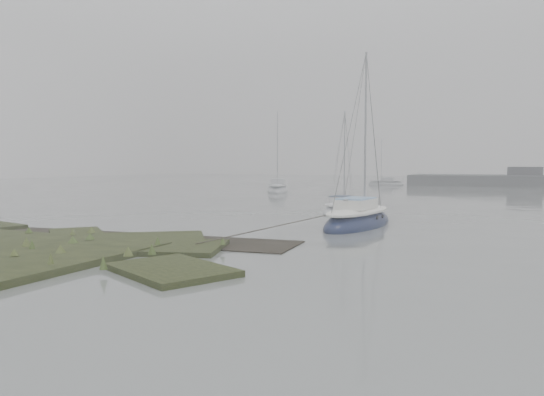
{
  "coord_description": "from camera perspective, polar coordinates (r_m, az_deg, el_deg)",
  "views": [
    {
      "loc": [
        9.19,
        -12.57,
        3.09
      ],
      "look_at": [
        1.21,
        4.64,
        1.8
      ],
      "focal_mm": 35.0,
      "sensor_mm": 36.0,
      "label": 1
    }
  ],
  "objects": [
    {
      "name": "ground",
      "position": [
        43.66,
        12.68,
        -0.26
      ],
      "size": [
        160.0,
        160.0,
        0.0
      ],
      "primitive_type": "plane",
      "color": "slate",
      "rests_on": "ground"
    },
    {
      "name": "sailboat_main",
      "position": [
        25.65,
        9.23,
        -2.45
      ],
      "size": [
        2.79,
        6.6,
        9.04
      ],
      "rotation": [
        0.0,
        0.0,
        -0.11
      ],
      "color": "#131B3B",
      "rests_on": "ground"
    },
    {
      "name": "sailboat_white",
      "position": [
        32.74,
        7.42,
        -1.19
      ],
      "size": [
        1.59,
        4.75,
        6.69
      ],
      "rotation": [
        0.0,
        0.0,
        -0.01
      ],
      "color": "silver",
      "rests_on": "ground"
    },
    {
      "name": "sailboat_far_a",
      "position": [
        54.45,
        0.59,
        0.93
      ],
      "size": [
        4.48,
        6.61,
        8.92
      ],
      "rotation": [
        0.0,
        0.0,
        0.42
      ],
      "color": "#AEB2B8",
      "rests_on": "ground"
    },
    {
      "name": "sailboat_far_c",
      "position": [
        72.8,
        12.14,
        1.53
      ],
      "size": [
        4.75,
        1.6,
        6.69
      ],
      "rotation": [
        0.0,
        0.0,
        1.58
      ],
      "color": "#A5AAAE",
      "rests_on": "ground"
    }
  ]
}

